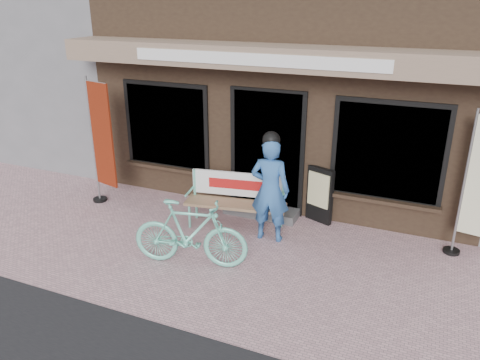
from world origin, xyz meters
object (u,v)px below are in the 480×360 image
at_px(bench, 237,196).
at_px(menu_stand, 320,194).
at_px(nobori_red, 101,142).
at_px(person, 270,188).
at_px(bicycle, 190,233).

distance_m(bench, menu_stand, 1.41).
bearing_deg(bench, nobori_red, 173.72).
relative_size(nobori_red, menu_stand, 2.41).
xyz_separation_m(bench, person, (0.66, -0.24, 0.34)).
bearing_deg(nobori_red, bicycle, -13.28).
xyz_separation_m(person, bicycle, (-0.77, -1.17, -0.37)).
xyz_separation_m(bicycle, nobori_red, (-2.45, 1.25, 0.71)).
distance_m(nobori_red, menu_stand, 3.94).
bearing_deg(bench, person, -29.32).
xyz_separation_m(nobori_red, menu_stand, (3.79, 0.83, -0.71)).
relative_size(person, nobori_red, 0.76).
bearing_deg(menu_stand, bench, -129.97).
bearing_deg(person, bench, 155.49).
height_order(person, nobori_red, nobori_red).
bearing_deg(nobori_red, menu_stand, 26.15).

